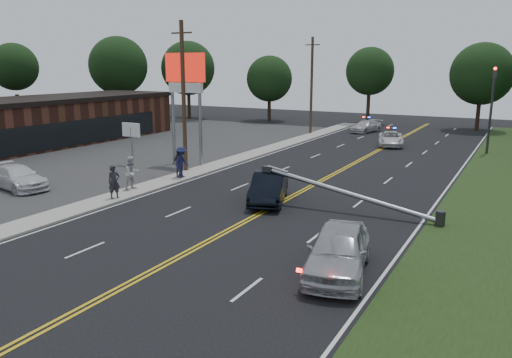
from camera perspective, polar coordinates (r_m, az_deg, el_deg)
The scene contains 26 objects.
ground at distance 20.09m, azimuth -7.40°, elevation -8.09°, with size 120.00×120.00×0.00m, color black.
parking_lot at distance 40.67m, azimuth -22.04°, elevation 1.80°, with size 25.00×60.00×0.01m, color #2D2D2D.
sidewalk at distance 32.61m, azimuth -8.98°, elevation 0.15°, with size 1.80×70.00×0.12m, color #9E9A8F.
centerline_yellow at distance 28.37m, azimuth 4.58°, elevation -1.75°, with size 0.36×80.00×0.00m, color gold.
pharmacy_building at distance 49.05m, azimuth -24.61°, elevation 5.92°, with size 8.40×30.40×4.30m.
pylon_sign at distance 36.30m, azimuth -8.07°, elevation 10.93°, with size 3.20×0.35×8.00m.
small_sign at distance 37.30m, azimuth -14.07°, elevation 5.07°, with size 1.60×0.14×3.10m.
traffic_signal at distance 45.24m, azimuth 25.35°, elevation 7.92°, with size 0.28×0.41×7.05m.
fallen_streetlight at distance 24.90m, azimuth 11.51°, elevation -1.89°, with size 9.36×0.44×1.91m.
utility_pole_mid at distance 33.96m, azimuth -8.28°, elevation 9.25°, with size 1.60×0.28×10.00m.
utility_pole_far at distance 53.18m, azimuth 6.36°, elevation 10.57°, with size 1.60×0.28×10.00m.
tree_2 at distance 60.62m, azimuth -25.92°, elevation 11.43°, with size 5.03×5.03×9.51m.
tree_3 at distance 66.57m, azimuth -15.47°, elevation 12.38°, with size 7.25×7.25×10.73m.
tree_4 at distance 69.32m, azimuth -7.79°, elevation 12.43°, with size 7.19×7.19×10.35m.
tree_5 at distance 65.98m, azimuth 1.54°, elevation 11.38°, with size 5.91×5.91×8.40m.
tree_6 at distance 63.93m, azimuth 12.88°, elevation 11.91°, with size 5.82×5.82×9.35m.
tree_7 at distance 61.36m, azimuth 24.41°, elevation 10.88°, with size 6.82×6.82×9.64m.
crashed_sedan at distance 26.61m, azimuth 1.48°, elevation -0.97°, with size 1.66×4.77×1.57m, color black.
waiting_sedan at distance 17.80m, azimuth 9.38°, elevation -8.05°, with size 2.01×4.99×1.70m, color #ADAFB5.
parked_car at distance 32.67m, azimuth -25.62°, elevation 0.17°, with size 1.92×4.72×1.37m, color silver.
emergency_a at distance 46.96m, azimuth 15.14°, elevation 4.45°, with size 2.12×4.60×1.28m, color silver.
emergency_b at distance 56.04m, azimuth 12.45°, elevation 5.90°, with size 1.80×4.43×1.29m, color silver.
bystander_a at distance 27.90m, azimuth -15.92°, elevation -0.32°, with size 0.66×0.43×1.81m, color #232229.
bystander_b at distance 29.68m, azimuth -13.98°, elevation 0.69°, with size 0.94×0.73×1.93m, color #B7B7BC.
bystander_c at distance 32.21m, azimuth -8.50°, elevation 1.92°, with size 1.28×0.74×1.98m, color #1C1F46.
bystander_d at distance 32.31m, azimuth -8.84°, elevation 1.82°, with size 1.08×0.45×1.85m, color #504340.
Camera 1 is at (11.22, -15.05, 7.15)m, focal length 35.00 mm.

